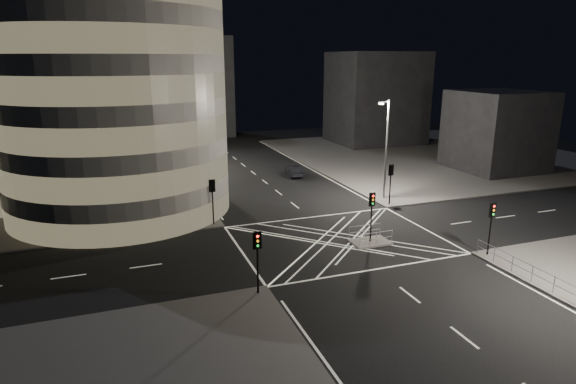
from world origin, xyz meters
name	(u,v)px	position (x,y,z in m)	size (l,w,h in m)	color
ground	(339,240)	(0.00, 0.00, 0.00)	(120.00, 120.00, 0.00)	black
sidewalk_far_right	(434,154)	(29.00, 27.00, 0.07)	(42.00, 42.00, 0.15)	#595654
central_island	(370,242)	(2.00, -1.50, 0.07)	(3.00, 2.00, 0.15)	slate
office_tower_curved	(58,74)	(-20.74, 18.74, 12.65)	(30.00, 29.00, 27.20)	#999791
office_block_rear	(65,80)	(-22.00, 42.00, 11.15)	(24.00, 16.00, 22.00)	#999791
building_right_far	(376,98)	(26.00, 40.00, 7.65)	(14.00, 12.00, 15.00)	black
building_right_near	(497,131)	(30.00, 16.00, 5.15)	(10.00, 10.00, 10.00)	black
building_far_end	(181,87)	(-4.00, 58.00, 9.00)	(18.00, 8.00, 18.00)	black
tree_a	(187,165)	(-10.50, 9.00, 5.12)	(4.60, 4.60, 7.62)	black
tree_b	(178,156)	(-10.50, 15.00, 4.74)	(5.04, 5.04, 7.50)	black
tree_c	(171,150)	(-10.50, 21.00, 4.31)	(3.73, 3.73, 6.32)	black
tree_d	(164,131)	(-10.50, 27.00, 5.57)	(5.59, 5.59, 8.64)	black
tree_e	(160,133)	(-10.50, 33.00, 4.48)	(3.53, 3.53, 6.37)	black
traffic_signal_fl	(212,193)	(-8.80, 6.80, 2.91)	(0.55, 0.22, 4.00)	black
traffic_signal_nl	(257,251)	(-8.80, -6.80, 2.91)	(0.55, 0.22, 4.00)	black
traffic_signal_fr	(391,177)	(8.80, 6.80, 2.91)	(0.55, 0.22, 4.00)	black
traffic_signal_nr	(491,219)	(8.80, -6.80, 2.91)	(0.55, 0.22, 4.00)	black
traffic_signal_island	(372,208)	(2.00, -1.50, 2.91)	(0.55, 0.22, 4.00)	black
street_lamp_left_near	(193,153)	(-9.44, 12.00, 5.54)	(1.25, 0.25, 10.00)	slate
street_lamp_left_far	(170,128)	(-9.44, 30.00, 5.54)	(1.25, 0.25, 10.00)	slate
street_lamp_right_far	(386,146)	(9.44, 9.00, 5.54)	(1.25, 0.25, 10.00)	slate
railing_near_right	(543,279)	(8.30, -12.15, 0.70)	(0.06, 11.70, 1.10)	slate
railing_island_south	(376,239)	(2.00, -2.40, 0.70)	(2.80, 0.06, 1.10)	slate
railing_island_north	(365,231)	(2.00, -0.60, 0.70)	(2.80, 0.06, 1.10)	slate
sedan	(294,171)	(4.23, 21.55, 0.67)	(1.42, 4.08, 1.35)	black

